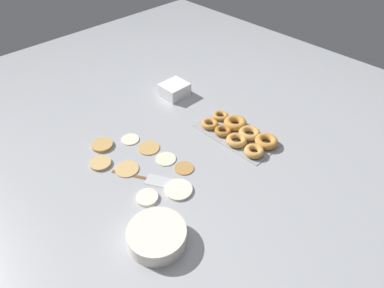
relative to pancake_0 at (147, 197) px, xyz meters
The scene contains 14 objects.
ground_plane 0.26m from the pancake_0, 56.06° to the right, with size 3.00×3.00×0.00m, color #9EA0A5.
pancake_0 is the anchor object (origin of this frame).
pancake_1 0.23m from the pancake_0, 59.08° to the right, with size 0.09×0.09×0.01m, color beige.
pancake_2 0.38m from the pancake_0, 26.22° to the right, with size 0.09×0.09×0.01m, color beige.
pancake_3 0.19m from the pancake_0, 11.67° to the right, with size 0.10×0.10×0.01m, color tan.
pancake_4 0.13m from the pancake_0, 115.42° to the right, with size 0.11×0.11×0.01m, color silver.
pancake_5 0.40m from the pancake_0, ahead, with size 0.10×0.10×0.01m, color tan.
pancake_6 0.22m from the pancake_0, 84.56° to the right, with size 0.08×0.08×0.01m, color #B27F42.
pancake_7 0.30m from the pancake_0, 39.80° to the right, with size 0.10×0.10×0.01m, color tan.
pancake_8 0.30m from the pancake_0, ahead, with size 0.09×0.09×0.01m, color tan.
donut_tray 0.56m from the pancake_0, 90.40° to the right, with size 0.40×0.20×0.04m.
batter_bowl 0.20m from the pancake_0, 151.75° to the left, with size 0.21×0.21×0.06m.
container_stack 0.76m from the pancake_0, 50.18° to the right, with size 0.13×0.14×0.07m.
spatula 0.10m from the pancake_0, 54.20° to the right, with size 0.27×0.18×0.01m.
Camera 1 is at (-0.90, 0.71, 1.05)m, focal length 32.00 mm.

